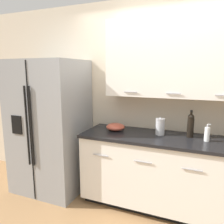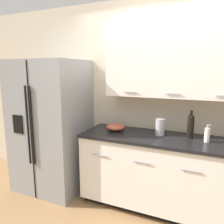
{
  "view_description": "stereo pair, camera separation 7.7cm",
  "coord_description": "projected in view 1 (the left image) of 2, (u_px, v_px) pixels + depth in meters",
  "views": [
    {
      "loc": [
        0.39,
        -1.52,
        1.69
      ],
      "look_at": [
        -0.64,
        1.0,
        1.18
      ],
      "focal_mm": 35.0,
      "sensor_mm": 36.0,
      "label": 1
    },
    {
      "loc": [
        0.46,
        -1.49,
        1.69
      ],
      "look_at": [
        -0.64,
        1.0,
        1.18
      ],
      "focal_mm": 35.0,
      "sensor_mm": 36.0,
      "label": 2
    }
  ],
  "objects": [
    {
      "name": "wall_back",
      "position": [
        170.0,
        90.0,
        2.74
      ],
      "size": [
        10.0,
        0.39,
        2.6
      ],
      "color": "beige",
      "rests_on": "ground_plane"
    },
    {
      "name": "counter_unit",
      "position": [
        170.0,
        174.0,
        2.63
      ],
      "size": [
        2.14,
        0.64,
        0.93
      ],
      "color": "black",
      "rests_on": "ground_plane"
    },
    {
      "name": "refrigerator",
      "position": [
        50.0,
        126.0,
        3.09
      ],
      "size": [
        0.95,
        0.8,
        1.83
      ],
      "color": "gray",
      "rests_on": "ground_plane"
    },
    {
      "name": "wine_bottle",
      "position": [
        191.0,
        125.0,
        2.54
      ],
      "size": [
        0.08,
        0.08,
        0.32
      ],
      "color": "black",
      "rests_on": "counter_unit"
    },
    {
      "name": "soap_dispenser",
      "position": [
        207.0,
        134.0,
        2.4
      ],
      "size": [
        0.06,
        0.06,
        0.2
      ],
      "color": "white",
      "rests_on": "counter_unit"
    },
    {
      "name": "steel_canister",
      "position": [
        160.0,
        127.0,
        2.64
      ],
      "size": [
        0.11,
        0.11,
        0.21
      ],
      "color": "#B7B7BA",
      "rests_on": "counter_unit"
    },
    {
      "name": "mixing_bowl",
      "position": [
        116.0,
        127.0,
        2.84
      ],
      "size": [
        0.24,
        0.24,
        0.09
      ],
      "color": "#B24C38",
      "rests_on": "counter_unit"
    }
  ]
}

